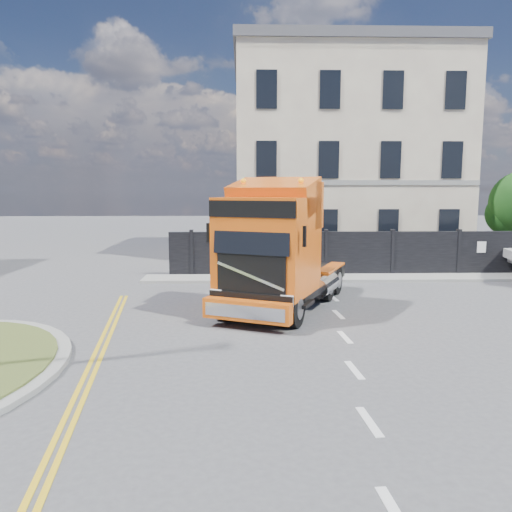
{
  "coord_description": "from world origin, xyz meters",
  "views": [
    {
      "loc": [
        0.25,
        -13.08,
        3.88
      ],
      "look_at": [
        0.68,
        2.41,
        1.8
      ],
      "focal_mm": 35.0,
      "sensor_mm": 36.0,
      "label": 1
    }
  ],
  "objects": [
    {
      "name": "ground",
      "position": [
        0.0,
        0.0,
        0.0
      ],
      "size": [
        120.0,
        120.0,
        0.0
      ],
      "primitive_type": "plane",
      "color": "#424244",
      "rests_on": "ground"
    },
    {
      "name": "hoarding_fence",
      "position": [
        6.55,
        9.0,
        1.0
      ],
      "size": [
        18.8,
        0.25,
        2.0
      ],
      "color": "black",
      "rests_on": "ground"
    },
    {
      "name": "georgian_building",
      "position": [
        6.0,
        16.5,
        5.77
      ],
      "size": [
        12.3,
        10.3,
        12.8
      ],
      "color": "beige",
      "rests_on": "ground"
    },
    {
      "name": "pavement_far",
      "position": [
        6.0,
        8.1,
        0.06
      ],
      "size": [
        20.0,
        1.6,
        0.12
      ],
      "primitive_type": "cube",
      "color": "gray",
      "rests_on": "ground"
    },
    {
      "name": "truck",
      "position": [
        1.3,
        2.41,
        1.84
      ],
      "size": [
        5.1,
        7.3,
        4.11
      ],
      "rotation": [
        0.0,
        0.0,
        -0.42
      ],
      "color": "black",
      "rests_on": "ground"
    }
  ]
}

